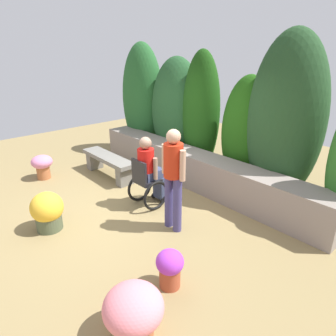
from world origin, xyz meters
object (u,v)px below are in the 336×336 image
(stone_bench, at_px, (108,163))
(person_in_wheelchair, at_px, (149,174))
(flower_pot_small_foreground, at_px, (47,211))
(flower_pot_purple_near, at_px, (134,311))
(flower_pot_red_accent, at_px, (42,165))
(flower_pot_terracotta_by_wall, at_px, (170,267))
(person_standing_companion, at_px, (173,174))

(stone_bench, height_order, person_in_wheelchair, person_in_wheelchair)
(person_in_wheelchair, distance_m, flower_pot_small_foreground, 1.81)
(flower_pot_purple_near, height_order, flower_pot_small_foreground, flower_pot_small_foreground)
(stone_bench, relative_size, flower_pot_red_accent, 3.01)
(person_in_wheelchair, xyz_separation_m, flower_pot_purple_near, (2.08, -1.85, -0.31))
(flower_pot_purple_near, bearing_deg, stone_bench, 151.94)
(flower_pot_purple_near, xyz_separation_m, flower_pot_red_accent, (-4.62, 0.83, 0.02))
(flower_pot_terracotta_by_wall, height_order, flower_pot_small_foreground, flower_pot_small_foreground)
(flower_pot_terracotta_by_wall, distance_m, flower_pot_small_foreground, 2.33)
(stone_bench, bearing_deg, person_in_wheelchair, -9.87)
(stone_bench, distance_m, flower_pot_terracotta_by_wall, 3.72)
(person_in_wheelchair, xyz_separation_m, flower_pot_terracotta_by_wall, (1.82, -1.13, -0.33))
(stone_bench, xyz_separation_m, flower_pot_purple_near, (3.75, -2.00, -0.02))
(flower_pot_terracotta_by_wall, xyz_separation_m, flower_pot_red_accent, (-4.36, 0.10, 0.04))
(person_standing_companion, relative_size, flower_pot_small_foreground, 2.57)
(person_standing_companion, height_order, flower_pot_purple_near, person_standing_companion)
(flower_pot_purple_near, relative_size, flower_pot_small_foreground, 0.96)
(person_in_wheelchair, xyz_separation_m, flower_pot_small_foreground, (-0.43, -1.74, -0.29))
(flower_pot_terracotta_by_wall, bearing_deg, flower_pot_small_foreground, -164.85)
(person_standing_companion, bearing_deg, flower_pot_small_foreground, -145.16)
(flower_pot_small_foreground, bearing_deg, flower_pot_terracotta_by_wall, 15.15)
(person_in_wheelchair, distance_m, flower_pot_terracotta_by_wall, 2.16)
(person_standing_companion, distance_m, flower_pot_red_accent, 3.58)
(flower_pot_terracotta_by_wall, bearing_deg, flower_pot_red_accent, 178.68)
(stone_bench, relative_size, flower_pot_small_foreground, 2.54)
(flower_pot_purple_near, relative_size, flower_pot_terracotta_by_wall, 1.21)
(person_standing_companion, relative_size, flower_pot_purple_near, 2.67)
(person_in_wheelchair, distance_m, person_standing_companion, 0.98)
(person_in_wheelchair, relative_size, flower_pot_terracotta_by_wall, 2.58)
(flower_pot_purple_near, height_order, flower_pot_terracotta_by_wall, flower_pot_purple_near)
(stone_bench, height_order, flower_pot_purple_near, flower_pot_purple_near)
(flower_pot_purple_near, height_order, flower_pot_red_accent, flower_pot_purple_near)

